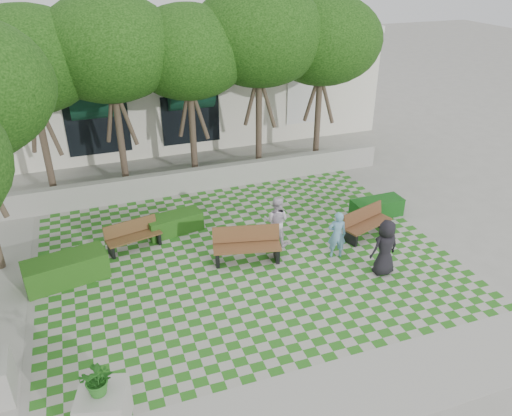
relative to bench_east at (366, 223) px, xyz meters
name	(u,v)px	position (x,y,z in m)	size (l,w,h in m)	color
ground	(257,276)	(-4.14, -0.99, -0.45)	(90.00, 90.00, 0.00)	gray
lawn	(246,258)	(-4.14, 0.01, -0.45)	(12.00, 12.00, 0.00)	#2B721E
sidewalk_south	(333,400)	(-4.14, -5.69, -0.45)	(16.00, 2.00, 0.01)	#9E9B93
retaining_wall	(203,179)	(-4.14, 5.21, 0.00)	(15.00, 0.36, 0.90)	#9E9B93
bench_east	(366,223)	(0.00, 0.00, 0.00)	(1.88, 1.13, 0.94)	#57341E
bench_mid	(247,246)	(-4.15, -0.07, 0.06)	(2.11, 1.10, 1.06)	brown
bench_west	(133,236)	(-7.27, 1.77, -0.02)	(1.77, 0.93, 0.89)	#53371C
hedge_east	(377,208)	(1.05, 1.06, -0.13)	(1.81, 0.72, 0.63)	#124616
hedge_midleft	(174,223)	(-5.87, 2.33, -0.13)	(1.82, 0.73, 0.64)	#1E4C14
hedge_west	(66,269)	(-9.28, 0.61, -0.06)	(2.24, 0.90, 0.78)	#1F4E14
planter_front	(103,402)	(-8.66, -4.75, 0.21)	(1.12, 1.12, 1.64)	#9E9B93
person_blue	(337,235)	(-1.52, -0.78, 0.31)	(0.56, 0.37, 1.53)	#6C9FC4
person_dark	(385,248)	(-0.65, -2.03, 0.40)	(0.83, 0.54, 1.71)	black
person_white	(276,221)	(-2.97, 0.51, 0.37)	(0.80, 0.62, 1.64)	silver
tree_row	(143,58)	(-6.00, 4.97, 4.73)	(17.70, 13.40, 7.41)	#47382B
building	(181,79)	(-3.21, 13.09, 2.07)	(18.00, 8.92, 5.15)	silver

